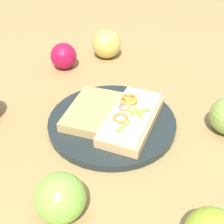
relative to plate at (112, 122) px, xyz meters
name	(u,v)px	position (x,y,z in m)	size (l,w,h in m)	color
ground_plane	(112,125)	(0.00, 0.00, -0.01)	(2.00, 2.00, 0.00)	olive
plate	(112,122)	(0.00, 0.00, 0.00)	(0.27, 0.27, 0.02)	#1F2727
sandwich	(131,117)	(0.03, -0.03, 0.03)	(0.19, 0.20, 0.05)	tan
bread_slice_side	(93,111)	(-0.03, 0.03, 0.02)	(0.15, 0.10, 0.02)	tan
apple_1	(60,198)	(-0.16, -0.18, 0.03)	(0.08, 0.08, 0.08)	#7CBD41
apple_4	(107,44)	(0.11, 0.30, 0.03)	(0.08, 0.08, 0.08)	gold
apple_5	(64,56)	(-0.03, 0.29, 0.03)	(0.07, 0.07, 0.07)	#AC1036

